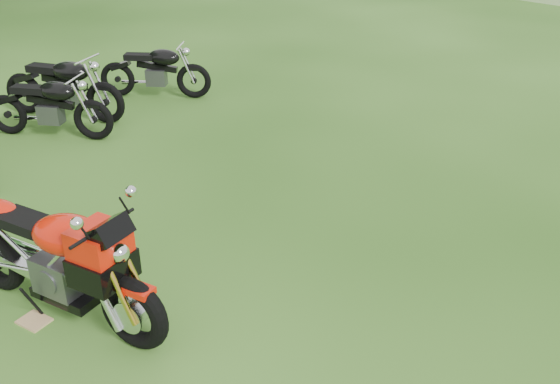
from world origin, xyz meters
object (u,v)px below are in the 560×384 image
(plywood_board, at_px, (34,321))
(vintage_moto_b, at_px, (62,85))
(sport_motorcycle, at_px, (55,251))
(vintage_moto_d, at_px, (155,69))
(vintage_moto_c, at_px, (48,105))

(plywood_board, distance_m, vintage_moto_b, 5.45)
(sport_motorcycle, height_order, vintage_moto_b, sport_motorcycle)
(vintage_moto_d, bearing_deg, vintage_moto_c, -118.95)
(vintage_moto_c, bearing_deg, sport_motorcycle, -61.03)
(sport_motorcycle, height_order, vintage_moto_d, sport_motorcycle)
(sport_motorcycle, bearing_deg, vintage_moto_d, 121.82)
(vintage_moto_c, bearing_deg, vintage_moto_d, 66.03)
(vintage_moto_d, bearing_deg, sport_motorcycle, -83.01)
(vintage_moto_b, distance_m, vintage_moto_d, 1.69)
(plywood_board, bearing_deg, vintage_moto_d, 106.64)
(vintage_moto_c, distance_m, vintage_moto_d, 2.29)
(vintage_moto_b, bearing_deg, vintage_moto_c, -69.88)
(sport_motorcycle, relative_size, vintage_moto_b, 1.07)
(vintage_moto_b, bearing_deg, plywood_board, -58.36)
(plywood_board, relative_size, vintage_moto_d, 0.14)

